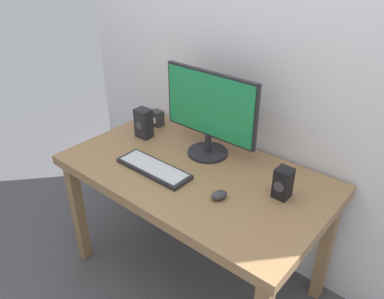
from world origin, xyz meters
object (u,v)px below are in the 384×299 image
keyboard_primary (154,168)px  speaker_left (144,123)px  monitor (210,111)px  mouse (219,195)px  audio_controller (157,118)px  desk (194,183)px  speaker_right (283,183)px

keyboard_primary → speaker_left: 0.40m
monitor → speaker_left: bearing=-167.3°
mouse → audio_controller: size_ratio=0.84×
keyboard_primary → audio_controller: (-0.36, 0.39, 0.04)m
desk → audio_controller: 0.60m
desk → keyboard_primary: bearing=-140.1°
desk → speaker_right: 0.50m
monitor → audio_controller: 0.52m
speaker_right → audio_controller: size_ratio=1.50×
desk → speaker_left: speaker_left is taller
speaker_left → mouse: bearing=-16.0°
monitor → audio_controller: size_ratio=5.70×
monitor → desk: bearing=-74.3°
keyboard_primary → speaker_left: size_ratio=2.37×
mouse → speaker_right: bearing=59.9°
keyboard_primary → speaker_left: speaker_left is taller
monitor → audio_controller: monitor is taller
desk → mouse: 0.29m
mouse → audio_controller: 0.85m
mouse → speaker_left: speaker_left is taller
desk → keyboard_primary: size_ratio=3.31×
monitor → speaker_right: 0.55m
desk → speaker_left: bearing=168.7°
keyboard_primary → mouse: mouse is taller
desk → audio_controller: (-0.52, 0.25, 0.13)m
speaker_left → speaker_right: bearing=-0.3°
desk → keyboard_primary: keyboard_primary is taller
speaker_left → monitor: bearing=12.7°
desk → speaker_right: bearing=11.1°
keyboard_primary → speaker_right: (0.62, 0.23, 0.06)m
mouse → speaker_left: (-0.72, 0.21, 0.07)m
keyboard_primary → desk: bearing=39.9°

